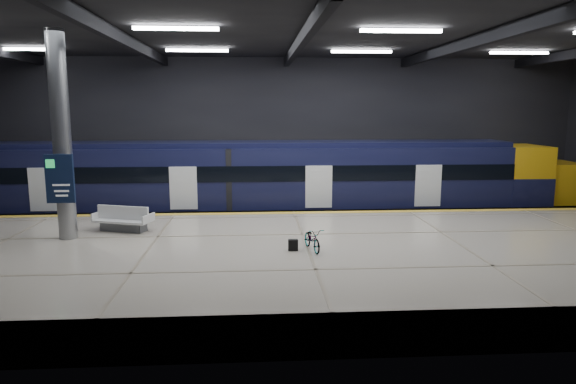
{
  "coord_description": "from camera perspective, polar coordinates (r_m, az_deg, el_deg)",
  "views": [
    {
      "loc": [
        -1.66,
        -18.46,
        5.47
      ],
      "look_at": [
        -0.34,
        1.5,
        2.2
      ],
      "focal_mm": 32.0,
      "sensor_mm": 36.0,
      "label": 1
    }
  ],
  "objects": [
    {
      "name": "ground",
      "position": [
        19.32,
        1.3,
        -7.16
      ],
      "size": [
        30.0,
        30.0,
        0.0
      ],
      "primitive_type": "plane",
      "color": "black",
      "rests_on": "ground"
    },
    {
      "name": "room_shell",
      "position": [
        18.54,
        1.36,
        10.05
      ],
      "size": [
        30.1,
        16.1,
        8.05
      ],
      "color": "black",
      "rests_on": "ground"
    },
    {
      "name": "platform",
      "position": [
        16.78,
        2.07,
        -7.77
      ],
      "size": [
        30.0,
        11.0,
        1.1
      ],
      "primitive_type": "cube",
      "color": "beige",
      "rests_on": "ground"
    },
    {
      "name": "safety_strip",
      "position": [
        21.71,
        0.67,
        -2.31
      ],
      "size": [
        30.0,
        0.4,
        0.01
      ],
      "primitive_type": "cube",
      "color": "yellow",
      "rests_on": "platform"
    },
    {
      "name": "rails",
      "position": [
        24.61,
        0.17,
        -3.37
      ],
      "size": [
        30.0,
        1.52,
        0.16
      ],
      "color": "gray",
      "rests_on": "ground"
    },
    {
      "name": "train",
      "position": [
        24.25,
        0.2,
        1.2
      ],
      "size": [
        29.4,
        2.84,
        3.79
      ],
      "color": "black",
      "rests_on": "ground"
    },
    {
      "name": "bench",
      "position": [
        19.41,
        -17.82,
        -3.2
      ],
      "size": [
        2.24,
        1.46,
        0.92
      ],
      "rotation": [
        0.0,
        0.0,
        -0.32
      ],
      "color": "#595B60",
      "rests_on": "platform"
    },
    {
      "name": "bicycle",
      "position": [
        16.01,
        2.72,
        -5.23
      ],
      "size": [
        0.76,
        1.44,
        0.72
      ],
      "primitive_type": "imported",
      "rotation": [
        0.0,
        0.0,
        0.21
      ],
      "color": "#99999E",
      "rests_on": "platform"
    },
    {
      "name": "pannier_bag",
      "position": [
        16.0,
        0.57,
        -5.91
      ],
      "size": [
        0.3,
        0.18,
        0.35
      ],
      "primitive_type": "cube",
      "rotation": [
        0.0,
        0.0,
        -0.0
      ],
      "color": "black",
      "rests_on": "platform"
    },
    {
      "name": "info_column",
      "position": [
        18.57,
        -23.86,
        5.39
      ],
      "size": [
        0.9,
        0.78,
        6.9
      ],
      "color": "#9EA0A5",
      "rests_on": "platform"
    }
  ]
}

